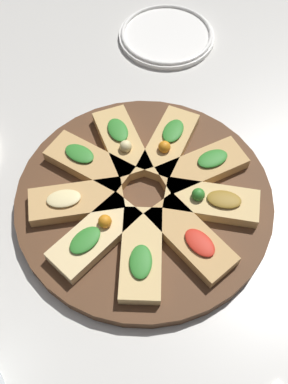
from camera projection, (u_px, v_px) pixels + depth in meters
The scene contains 12 objects.
ground_plane at pixel (144, 202), 0.74m from camera, with size 3.00×3.00×0.00m, color beige.
serving_board at pixel (144, 199), 0.73m from camera, with size 0.42×0.42×0.02m, color #51331E.
focaccia_slice_0 at pixel (76, 201), 0.70m from camera, with size 0.16×0.12×0.03m.
focaccia_slice_1 at pixel (95, 236), 0.67m from camera, with size 0.16×0.08×0.04m.
focaccia_slice_2 at pixel (141, 254), 0.66m from camera, with size 0.14×0.15×0.03m.
focaccia_slice_3 at pixel (191, 238), 0.67m from camera, with size 0.07×0.15×0.03m.
focaccia_slice_4 at pixel (211, 202), 0.70m from camera, with size 0.14×0.15×0.04m.
focaccia_slice_5 at pixel (203, 167), 0.74m from camera, with size 0.16×0.08×0.03m.
focaccia_slice_6 at pixel (169, 143), 0.77m from camera, with size 0.16×0.12×0.04m.
focaccia_slice_7 at pixel (122, 142), 0.77m from camera, with size 0.10×0.16×0.04m.
focaccia_slice_8 at pixel (89, 162), 0.74m from camera, with size 0.11×0.16×0.03m.
plate_right at pixel (167, 35), 0.96m from camera, with size 0.20×0.20×0.02m.
Camera 1 is at (-0.23, -0.31, 0.63)m, focal length 42.00 mm.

